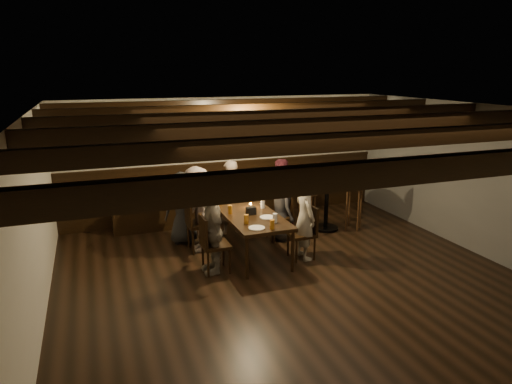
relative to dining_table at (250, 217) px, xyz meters
name	(u,v)px	position (x,y,z in m)	size (l,w,h in m)	color
room	(233,179)	(-0.03, 0.80, 0.44)	(7.00, 7.00, 7.00)	black
dining_table	(250,217)	(0.00, 0.00, 0.00)	(0.84, 1.84, 0.69)	black
chair_left_near	(200,233)	(-0.72, 0.44, -0.34)	(0.44, 0.44, 0.96)	black
chair_left_far	(215,255)	(-0.71, -0.46, -0.37)	(0.40, 0.40, 0.87)	black
chair_right_near	(280,225)	(0.71, 0.46, -0.37)	(0.39, 0.39, 0.86)	black
chair_right_far	(302,242)	(0.72, -0.44, -0.37)	(0.39, 0.39, 0.85)	black
person_bench_left	(183,208)	(-0.91, 0.89, -0.01)	(0.61, 0.40, 1.25)	#262729
person_bench_centre	(230,197)	(-0.01, 1.05, 0.05)	(0.50, 0.33, 1.37)	gray
person_bench_right	(279,195)	(0.89, 0.91, 0.04)	(0.66, 0.51, 1.35)	#551D2A
person_left_near	(197,209)	(-0.75, 0.44, 0.08)	(0.91, 0.52, 1.41)	gray
person_left_far	(212,230)	(-0.75, -0.46, 0.02)	(0.77, 0.32, 1.31)	gray
person_right_near	(282,205)	(0.75, 0.46, -0.01)	(0.61, 0.40, 1.25)	#28282A
person_right_far	(305,217)	(0.75, -0.44, 0.05)	(0.50, 0.33, 1.36)	#A19A88
pint_a	(221,200)	(-0.29, 0.70, 0.13)	(0.07, 0.07, 0.14)	#BF7219
pint_b	(251,197)	(0.24, 0.65, 0.13)	(0.07, 0.07, 0.14)	#BF7219
pint_c	(230,210)	(-0.30, 0.10, 0.13)	(0.07, 0.07, 0.14)	#BF7219
pint_d	(263,204)	(0.30, 0.20, 0.13)	(0.07, 0.07, 0.14)	silver
pint_e	(246,219)	(-0.22, -0.45, 0.13)	(0.07, 0.07, 0.14)	#BF7219
pint_f	(275,218)	(0.20, -0.55, 0.13)	(0.07, 0.07, 0.14)	silver
pint_g	(272,224)	(0.06, -0.80, 0.13)	(0.07, 0.07, 0.14)	#BF7219
plate_near	(257,228)	(-0.14, -0.70, 0.06)	(0.24, 0.24, 0.01)	white
plate_far	(267,217)	(0.18, -0.30, 0.06)	(0.24, 0.24, 0.01)	white
condiment_caddy	(251,211)	(0.00, -0.05, 0.12)	(0.15, 0.10, 0.12)	black
candle	(251,206)	(0.12, 0.30, 0.08)	(0.05, 0.05, 0.05)	beige
high_top_table	(327,190)	(1.73, 0.63, 0.13)	(0.66, 0.66, 1.16)	black
bar_stool_left	(307,213)	(1.23, 0.43, -0.19)	(0.42, 0.43, 1.18)	#3C2213
bar_stool_right	(354,206)	(2.23, 0.48, -0.19)	(0.39, 0.41, 1.18)	#3C2213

